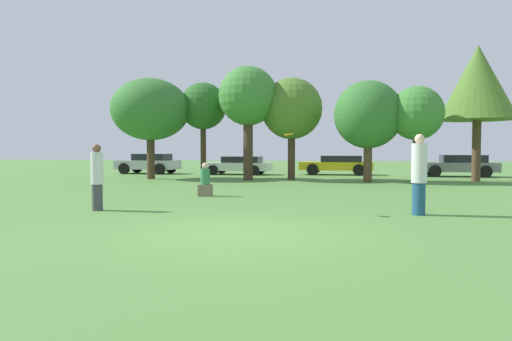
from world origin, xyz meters
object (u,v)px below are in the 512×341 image
(bystander_sitting, at_px, (205,182))
(tree_0, at_px, (150,110))
(frisbee, at_px, (289,134))
(tree_3, at_px, (292,109))
(tree_5, at_px, (416,114))
(parked_car_white, at_px, (239,165))
(tree_2, at_px, (248,97))
(tree_6, at_px, (478,83))
(tree_1, at_px, (203,107))
(parked_car_grey, at_px, (458,165))
(tree_4, at_px, (368,115))
(parked_car_silver, at_px, (149,163))
(parked_car_yellow, at_px, (337,164))
(person_catcher, at_px, (419,174))
(person_thrower, at_px, (97,177))

(bystander_sitting, relative_size, tree_0, 0.21)
(frisbee, xyz_separation_m, tree_3, (-1.26, 13.25, 1.76))
(tree_5, bearing_deg, parked_car_white, 148.68)
(frisbee, bearing_deg, bystander_sitting, 129.49)
(tree_2, bearing_deg, tree_6, 5.42)
(tree_0, bearing_deg, tree_1, 21.98)
(tree_2, bearing_deg, parked_car_grey, 24.54)
(tree_4, bearing_deg, tree_6, 15.69)
(tree_2, relative_size, parked_car_silver, 1.44)
(tree_5, relative_size, parked_car_silver, 1.12)
(parked_car_yellow, xyz_separation_m, parked_car_grey, (6.97, -0.82, 0.02))
(tree_6, relative_size, parked_car_yellow, 1.47)
(tree_0, relative_size, parked_car_white, 1.24)
(person_catcher, distance_m, tree_0, 17.20)
(person_catcher, bearing_deg, tree_4, -91.41)
(tree_2, relative_size, parked_car_grey, 1.33)
(tree_5, distance_m, parked_car_silver, 17.17)
(person_thrower, distance_m, parked_car_yellow, 19.66)
(tree_0, xyz_separation_m, tree_5, (13.54, -0.71, -0.45))
(tree_1, height_order, parked_car_yellow, tree_1)
(tree_0, relative_size, tree_4, 1.10)
(person_thrower, distance_m, tree_1, 14.16)
(person_thrower, bearing_deg, parked_car_silver, 105.02)
(person_thrower, height_order, parked_car_yellow, person_thrower)
(person_thrower, distance_m, bystander_sitting, 4.44)
(parked_car_silver, bearing_deg, tree_3, 157.26)
(person_catcher, distance_m, parked_car_yellow, 18.28)
(tree_3, bearing_deg, person_catcher, -71.36)
(bystander_sitting, xyz_separation_m, tree_5, (8.01, 7.93, 2.79))
(frisbee, height_order, parked_car_yellow, frisbee)
(tree_1, bearing_deg, tree_4, -10.08)
(tree_3, bearing_deg, tree_4, -17.19)
(tree_5, bearing_deg, parked_car_yellow, 118.70)
(tree_0, bearing_deg, tree_2, -0.78)
(tree_0, distance_m, parked_car_silver, 6.53)
(tree_2, height_order, tree_6, tree_6)
(person_catcher, distance_m, tree_4, 11.91)
(tree_2, bearing_deg, tree_4, -4.05)
(frisbee, bearing_deg, tree_6, 59.76)
(tree_1, height_order, parked_car_grey, tree_1)
(tree_0, relative_size, tree_6, 0.80)
(tree_4, bearing_deg, tree_5, -5.42)
(frisbee, bearing_deg, parked_car_white, 105.89)
(bystander_sitting, bearing_deg, tree_2, 91.28)
(tree_1, bearing_deg, tree_5, -9.15)
(parked_car_white, bearing_deg, tree_5, 151.03)
(tree_6, bearing_deg, parked_car_white, 161.73)
(bystander_sitting, distance_m, parked_car_grey, 17.85)
(tree_6, distance_m, parked_car_yellow, 9.42)
(parked_car_grey, bearing_deg, person_thrower, 56.38)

